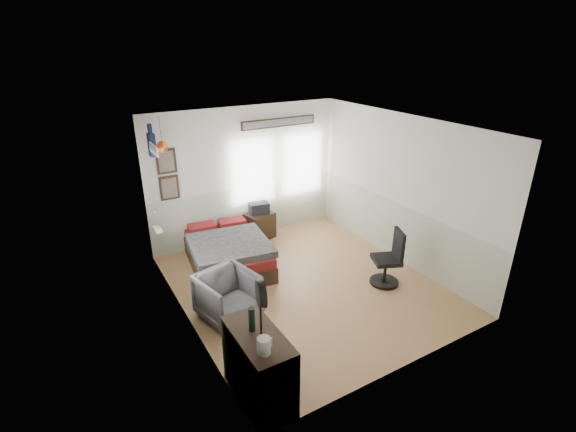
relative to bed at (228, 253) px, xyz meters
name	(u,v)px	position (x,y,z in m)	size (l,w,h in m)	color
ground_plane	(305,285)	(0.88, -1.24, -0.29)	(4.00, 4.50, 0.01)	#B07E49
room_shell	(296,193)	(0.80, -1.05, 1.33)	(4.02, 4.52, 2.71)	white
wall_decor	(194,147)	(-0.23, 0.72, 1.82)	(3.55, 1.32, 1.44)	#3D2A1E
bed	(228,253)	(0.00, 0.00, 0.00)	(1.51, 1.98, 0.58)	#372518
dresser	(259,366)	(-0.86, -3.00, 0.17)	(0.48, 1.00, 0.90)	#372518
armchair	(228,296)	(-0.57, -1.39, 0.08)	(0.77, 0.79, 0.72)	#57575D
nightstand	(260,225)	(1.04, 0.79, -0.01)	(0.55, 0.44, 0.55)	#372518
task_chair	(389,262)	(2.13, -1.89, 0.11)	(0.57, 0.57, 0.98)	black
kettle	(264,346)	(-0.94, -3.29, 0.71)	(0.16, 0.14, 0.19)	silver
bottle	(252,320)	(-0.89, -2.91, 0.76)	(0.07, 0.07, 0.30)	black
stand_fan	(261,295)	(-0.86, -3.10, 1.19)	(0.15, 0.30, 0.73)	black
black_bag	(259,208)	(1.04, 0.79, 0.38)	(0.39, 0.25, 0.23)	black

